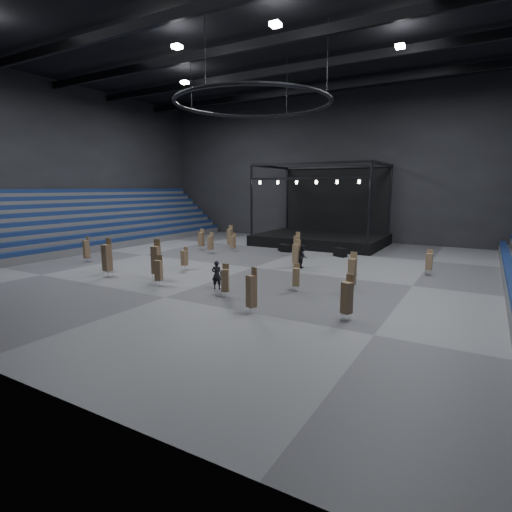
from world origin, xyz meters
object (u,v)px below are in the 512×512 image
Objects in this scene: stage at (323,232)px; chair_stack_8 at (184,258)px; chair_stack_3 at (352,271)px; man_center at (217,275)px; chair_stack_15 at (297,244)px; chair_stack_1 at (252,290)px; chair_stack_10 at (211,242)px; chair_stack_13 at (429,261)px; crew_member at (303,256)px; chair_stack_9 at (225,280)px; flight_case_mid at (286,248)px; chair_stack_5 at (296,253)px; chair_stack_14 at (233,241)px; flight_case_right at (340,252)px; chair_stack_7 at (86,249)px; chair_stack_4 at (296,277)px; chair_stack_0 at (230,236)px; chair_stack_12 at (107,257)px; chair_stack_16 at (201,239)px; chair_stack_17 at (347,297)px; chair_stack_2 at (107,257)px; chair_stack_11 at (159,270)px; chair_stack_6 at (156,259)px; flight_case_left at (284,248)px.

chair_stack_8 is at bearing -102.48° from stage.
stage is at bearing 119.77° from chair_stack_3.
stage is at bearing -104.64° from man_center.
chair_stack_1 is at bearing -68.10° from chair_stack_15.
chair_stack_10 is 20.38m from chair_stack_13.
chair_stack_15 is (-8.46, 10.17, -0.05)m from chair_stack_3.
chair_stack_3 reaches higher than man_center.
chair_stack_3 is 7.60m from crew_member.
stage is 20.19m from chair_stack_8.
stage reaches higher than chair_stack_9.
chair_stack_13 is at bearing -17.33° from flight_case_mid.
chair_stack_5 is 1.24× the size of chair_stack_14.
man_center is (-3.02, -16.07, 0.52)m from flight_case_right.
stage is 25.67m from chair_stack_7.
chair_stack_0 is at bearing 117.39° from chair_stack_4.
chair_stack_12 is (4.87, -1.78, -0.05)m from chair_stack_7.
chair_stack_16 is (-2.17, 1.30, 0.08)m from chair_stack_10.
chair_stack_14 is 3.52m from chair_stack_16.
chair_stack_12 is at bearing -169.31° from chair_stack_1.
flight_case_mid is at bearing 16.62° from chair_stack_16.
chair_stack_0 is 8.46m from chair_stack_15.
chair_stack_17 is 9.44m from man_center.
man_center is at bearing -175.58° from chair_stack_4.
chair_stack_2 is 1.39× the size of chair_stack_11.
stage is 14.75m from crew_member.
chair_stack_10 is at bearing -70.39° from man_center.
chair_stack_5 is 15.10m from chair_stack_12.
chair_stack_17 is 1.25× the size of man_center.
chair_stack_6 is 1.53× the size of crew_member.
flight_case_right is 23.31m from chair_stack_7.
chair_stack_6 reaches higher than flight_case_left.
chair_stack_17 is at bearing -0.43° from chair_stack_2.
flight_case_left is 6.20m from flight_case_right.
chair_stack_1 reaches higher than chair_stack_11.
stage reaches higher than chair_stack_7.
flight_case_right is at bearing 49.74° from chair_stack_7.
chair_stack_6 is at bearing 17.85° from chair_stack_2.
chair_stack_1 is 12.68m from chair_stack_5.
chair_stack_6 is 14.97m from chair_stack_15.
chair_stack_17 is (4.65, 1.43, -0.05)m from chair_stack_1.
chair_stack_15 is (2.42, -2.13, 0.84)m from flight_case_left.
chair_stack_14 is at bearing -168.34° from flight_case_right.
chair_stack_7 reaches higher than chair_stack_5.
chair_stack_3 is 20.75m from chair_stack_16.
chair_stack_2 is (-7.65, -24.54, 0.03)m from stage.
chair_stack_8 is (-3.18, -12.22, 0.62)m from flight_case_mid.
chair_stack_0 is 15.15m from chair_stack_12.
chair_stack_7 reaches higher than man_center.
flight_case_right reaches higher than flight_case_left.
flight_case_left is 17.88m from chair_stack_12.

